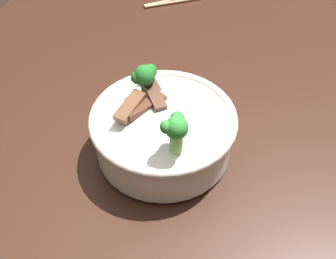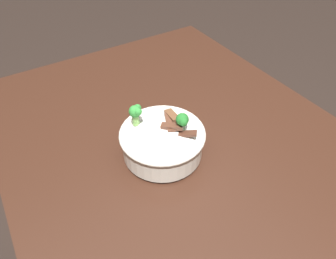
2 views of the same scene
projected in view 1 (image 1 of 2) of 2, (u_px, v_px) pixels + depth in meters
The scene contains 2 objects.
dining_table at pixel (158, 140), 0.87m from camera, with size 1.50×0.94×0.83m.
rice_bowl at pixel (163, 128), 0.65m from camera, with size 0.22×0.22×0.14m.
Camera 1 is at (-0.53, -0.25, 1.35)m, focal length 45.09 mm.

